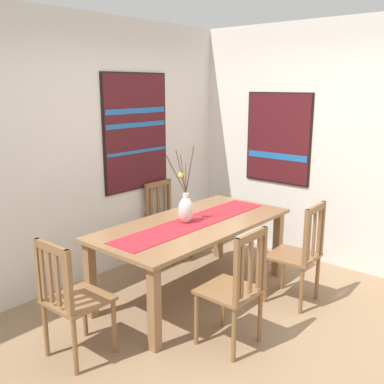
{
  "coord_description": "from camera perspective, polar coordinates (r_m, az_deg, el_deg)",
  "views": [
    {
      "loc": [
        -2.85,
        -1.88,
        2.01
      ],
      "look_at": [
        0.3,
        0.81,
        1.0
      ],
      "focal_mm": 41.29,
      "sensor_mm": 36.0,
      "label": 1
    }
  ],
  "objects": [
    {
      "name": "centerpiece_vase",
      "position": [
        4.15,
        -0.84,
        -1.95
      ],
      "size": [
        0.21,
        0.21,
        0.73
      ],
      "color": "silver",
      "rests_on": "dining_table"
    },
    {
      "name": "wall_back",
      "position": [
        4.75,
        -12.05,
        5.38
      ],
      "size": [
        6.4,
        0.12,
        2.7
      ],
      "primitive_type": "cube",
      "color": "silver",
      "rests_on": "ground_plane"
    },
    {
      "name": "chair_3",
      "position": [
        3.48,
        5.59,
        -12.21
      ],
      "size": [
        0.42,
        0.42,
        0.97
      ],
      "color": "brown",
      "rests_on": "ground_plane"
    },
    {
      "name": "painting_on_back_wall",
      "position": [
        4.98,
        -7.28,
        7.67
      ],
      "size": [
        0.92,
        0.05,
        1.29
      ],
      "color": "black"
    },
    {
      "name": "ground_plane",
      "position": [
        3.97,
        6.42,
        -17.11
      ],
      "size": [
        6.4,
        6.4,
        0.03
      ],
      "primitive_type": "cube",
      "color": "#8E7051"
    },
    {
      "name": "table_runner",
      "position": [
        4.21,
        0.2,
        -3.89
      ],
      "size": [
        1.85,
        0.36,
        0.01
      ],
      "primitive_type": "cube",
      "color": "#B7232D",
      "rests_on": "dining_table"
    },
    {
      "name": "dining_table",
      "position": [
        4.24,
        0.2,
        -5.16
      ],
      "size": [
        2.01,
        0.95,
        0.74
      ],
      "color": "#8E6642",
      "rests_on": "ground_plane"
    },
    {
      "name": "chair_0",
      "position": [
        5.23,
        -3.33,
        -3.44
      ],
      "size": [
        0.44,
        0.44,
        0.9
      ],
      "color": "brown",
      "rests_on": "ground_plane"
    },
    {
      "name": "painting_on_side_wall",
      "position": [
        5.37,
        11.08,
        6.82
      ],
      "size": [
        0.05,
        0.85,
        1.07
      ],
      "color": "black"
    },
    {
      "name": "chair_2",
      "position": [
        4.24,
        13.66,
        -7.66
      ],
      "size": [
        0.44,
        0.44,
        0.98
      ],
      "color": "brown",
      "rests_on": "ground_plane"
    },
    {
      "name": "chair_1",
      "position": [
        3.44,
        -15.34,
        -13.03
      ],
      "size": [
        0.43,
        0.43,
        0.95
      ],
      "color": "brown",
      "rests_on": "ground_plane"
    },
    {
      "name": "wall_side",
      "position": [
        5.11,
        18.76,
        5.53
      ],
      "size": [
        0.12,
        6.4,
        2.7
      ],
      "primitive_type": "cube",
      "color": "silver",
      "rests_on": "ground_plane"
    }
  ]
}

